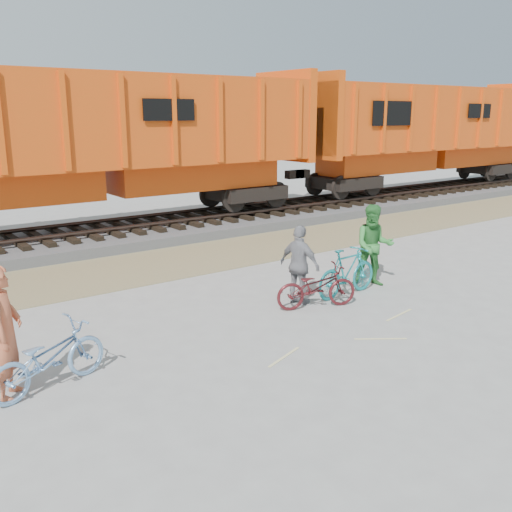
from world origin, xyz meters
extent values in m
plane|color=#9E9E99|center=(0.00, 0.00, 0.00)|extent=(120.00, 120.00, 0.00)
cube|color=#93855B|center=(0.00, 5.50, 0.01)|extent=(120.00, 3.00, 0.02)
cube|color=slate|center=(0.00, 9.00, 0.15)|extent=(120.00, 4.00, 0.30)
cube|color=black|center=(0.00, 9.00, 0.36)|extent=(0.22, 2.60, 0.12)
cube|color=black|center=(6.50, 9.00, 0.36)|extent=(0.22, 2.60, 0.12)
cylinder|color=#382821|center=(0.00, 8.28, 0.48)|extent=(120.00, 0.12, 0.12)
cylinder|color=#382821|center=(0.00, 9.72, 0.48)|extent=(120.00, 0.12, 0.12)
cube|color=black|center=(0.08, 9.00, 0.94)|extent=(11.20, 2.20, 0.80)
cube|color=#C1440D|center=(0.08, 9.00, 1.79)|extent=(11.76, 1.65, 0.90)
cube|color=#C1440D|center=(0.08, 9.00, 3.54)|extent=(14.00, 3.00, 2.60)
cube|color=#D4480D|center=(6.93, 9.00, 3.64)|extent=(0.30, 3.06, 3.10)
cube|color=black|center=(15.08, 9.00, 0.94)|extent=(11.20, 2.20, 0.80)
cube|color=#C1440D|center=(15.08, 9.00, 1.79)|extent=(11.76, 1.65, 0.90)
cube|color=#C1440D|center=(15.08, 9.00, 3.54)|extent=(14.00, 3.00, 2.60)
cube|color=#D4480D|center=(8.23, 9.00, 3.64)|extent=(0.30, 3.06, 3.10)
cube|color=black|center=(10.88, 7.42, 3.74)|extent=(2.20, 0.04, 0.90)
imported|color=#78A4D4|center=(-4.30, 0.32, 0.47)|extent=(1.88, 1.05, 0.93)
imported|color=teal|center=(2.04, 0.86, 0.52)|extent=(1.76, 0.61, 1.04)
imported|color=#4D161A|center=(1.00, 0.67, 0.43)|extent=(1.74, 1.09, 0.86)
imported|color=#C65F3C|center=(-4.80, 0.42, 0.93)|extent=(0.70, 0.80, 1.86)
imported|color=#307A33|center=(3.04, 1.06, 0.91)|extent=(1.12, 1.09, 1.82)
imported|color=gray|center=(0.90, 1.07, 0.80)|extent=(0.58, 1.00, 1.61)
camera|label=1|loc=(-6.31, -7.26, 3.75)|focal=40.00mm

